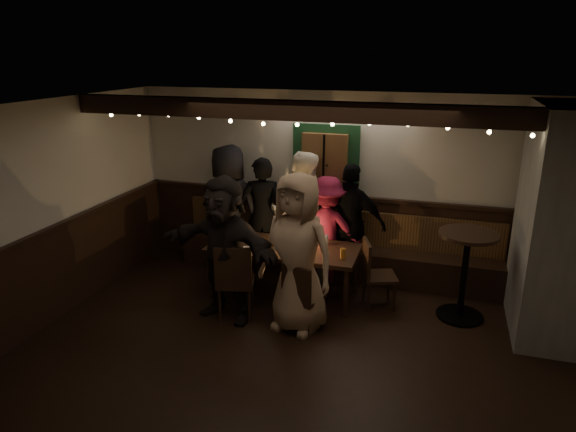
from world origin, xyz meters
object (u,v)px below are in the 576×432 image
(person_b, at_px, (262,215))
(person_d, at_px, (327,230))
(person_e, at_px, (351,224))
(chair_end, at_px, (374,270))
(high_top, at_px, (465,265))
(person_f, at_px, (225,249))
(dining_table, at_px, (283,251))
(person_c, at_px, (302,216))
(person_g, at_px, (297,253))
(chair_near_right, at_px, (300,294))
(chair_near_left, at_px, (235,278))
(person_a, at_px, (229,207))

(person_b, distance_m, person_d, 0.99)
(person_d, distance_m, person_e, 0.34)
(chair_end, height_order, high_top, high_top)
(person_f, bearing_deg, dining_table, 69.35)
(person_c, height_order, person_d, person_c)
(chair_end, relative_size, person_c, 0.48)
(person_g, bearing_deg, person_d, 102.56)
(chair_near_right, bearing_deg, person_b, 123.20)
(person_d, bearing_deg, person_b, -9.90)
(chair_end, xyz_separation_m, person_f, (-1.67, -0.78, 0.39))
(chair_near_left, relative_size, person_f, 0.54)
(chair_near_left, distance_m, chair_near_right, 0.83)
(high_top, relative_size, person_a, 0.59)
(chair_near_left, distance_m, person_e, 1.89)
(dining_table, height_order, high_top, high_top)
(person_d, relative_size, person_f, 0.85)
(person_e, relative_size, person_g, 0.90)
(chair_end, height_order, person_d, person_d)
(person_a, relative_size, person_g, 0.99)
(chair_near_left, xyz_separation_m, person_d, (0.79, 1.41, 0.21))
(chair_end, distance_m, person_g, 1.18)
(person_f, bearing_deg, person_c, 81.47)
(person_e, bearing_deg, dining_table, 51.83)
(chair_end, bearing_deg, person_g, -134.44)
(dining_table, relative_size, person_b, 1.14)
(person_c, height_order, person_g, person_g)
(person_a, bearing_deg, high_top, 171.29)
(dining_table, bearing_deg, person_g, -61.36)
(person_a, height_order, person_d, person_a)
(chair_end, bearing_deg, person_a, 163.38)
(high_top, height_order, person_c, person_c)
(chair_near_left, bearing_deg, chair_end, 27.89)
(chair_near_left, height_order, person_f, person_f)
(dining_table, height_order, person_e, person_e)
(person_c, bearing_deg, high_top, 156.37)
(chair_end, height_order, person_f, person_f)
(person_e, bearing_deg, high_top, 163.44)
(high_top, distance_m, person_f, 2.87)
(dining_table, distance_m, person_g, 0.89)
(person_g, bearing_deg, person_c, 117.36)
(chair_near_left, height_order, person_g, person_g)
(person_a, height_order, person_c, person_a)
(chair_near_right, bearing_deg, high_top, 26.40)
(chair_near_left, bearing_deg, person_d, 60.56)
(person_g, bearing_deg, person_b, 136.44)
(high_top, relative_size, person_f, 0.62)
(chair_near_right, height_order, person_b, person_b)
(chair_near_left, relative_size, person_e, 0.57)
(chair_near_right, bearing_deg, dining_table, 119.72)
(chair_near_right, xyz_separation_m, person_f, (-0.96, 0.07, 0.41))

